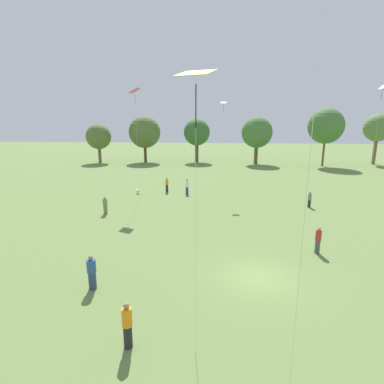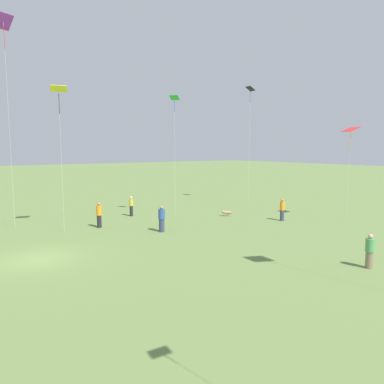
# 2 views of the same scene
# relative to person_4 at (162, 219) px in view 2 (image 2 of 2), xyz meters

# --- Properties ---
(ground_plane) EXTENTS (240.00, 240.00, 0.00)m
(ground_plane) POSITION_rel_person_4_xyz_m (8.93, 1.98, -0.93)
(ground_plane) COLOR olive
(person_4) EXTENTS (0.64, 0.64, 1.89)m
(person_4) POSITION_rel_person_4_xyz_m (0.00, 0.00, 0.00)
(person_4) COLOR #333D5B
(person_4) RESTS_ON ground_plane
(person_5) EXTENTS (0.55, 0.55, 1.84)m
(person_5) POSITION_rel_person_4_xyz_m (-10.33, 2.14, -0.01)
(person_5) COLOR #333D5B
(person_5) RESTS_ON ground_plane
(person_6) EXTENTS (0.54, 0.54, 1.93)m
(person_6) POSITION_rel_person_4_xyz_m (3.15, -3.97, 0.04)
(person_6) COLOR #232328
(person_6) RESTS_ON ground_plane
(person_7) EXTENTS (0.38, 0.38, 1.77)m
(person_7) POSITION_rel_person_4_xyz_m (-0.98, -6.98, -0.03)
(person_7) COLOR #232328
(person_7) RESTS_ON ground_plane
(person_9) EXTENTS (0.61, 0.61, 1.76)m
(person_9) POSITION_rel_person_4_xyz_m (-4.37, 13.12, -0.07)
(person_9) COLOR #847056
(person_9) RESTS_ON ground_plane
(kite_0) EXTENTS (1.02, 1.03, 10.42)m
(kite_0) POSITION_rel_person_4_xyz_m (-3.89, -4.32, 8.81)
(kite_0) COLOR green
(kite_0) RESTS_ON ground_plane
(kite_1) EXTENTS (1.34, 1.32, 10.24)m
(kite_1) POSITION_rel_person_4_xyz_m (5.79, -3.99, 8.87)
(kite_1) COLOR yellow
(kite_1) RESTS_ON ground_plane
(kite_3) EXTENTS (0.82, 0.91, 12.56)m
(kite_3) POSITION_rel_person_4_xyz_m (-15.24, -7.05, 10.81)
(kite_3) COLOR black
(kite_3) RESTS_ON ground_plane
(kite_4) EXTENTS (1.30, 1.35, 7.74)m
(kite_4) POSITION_rel_person_4_xyz_m (-15.01, 5.08, 6.44)
(kite_4) COLOR red
(kite_4) RESTS_ON ground_plane
(kite_7) EXTENTS (1.41, 1.20, 15.32)m
(kite_7) POSITION_rel_person_4_xyz_m (8.52, -7.09, 13.45)
(kite_7) COLOR purple
(kite_7) RESTS_ON ground_plane
(dog_0) EXTENTS (0.74, 0.73, 0.49)m
(dog_0) POSITION_rel_person_4_xyz_m (-7.89, -2.08, -0.60)
(dog_0) COLOR tan
(dog_0) RESTS_ON ground_plane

